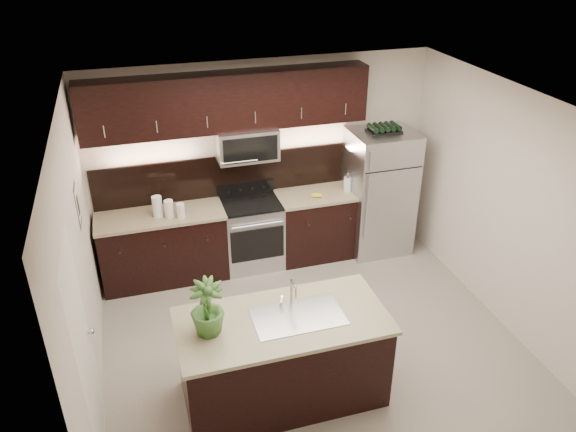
% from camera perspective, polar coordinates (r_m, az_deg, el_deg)
% --- Properties ---
extents(ground, '(4.50, 4.50, 0.00)m').
position_cam_1_polar(ground, '(6.51, 2.18, -12.24)').
color(ground, gray).
rests_on(ground, ground).
extents(room_walls, '(4.52, 4.02, 2.71)m').
position_cam_1_polar(room_walls, '(5.49, 1.52, 0.86)').
color(room_walls, beige).
rests_on(room_walls, ground).
extents(counter_run, '(3.51, 0.65, 0.94)m').
position_cam_1_polar(counter_run, '(7.48, -5.22, -2.00)').
color(counter_run, black).
rests_on(counter_run, ground).
extents(upper_fixtures, '(3.49, 0.40, 1.66)m').
position_cam_1_polar(upper_fixtures, '(6.94, -5.87, 10.63)').
color(upper_fixtures, black).
rests_on(upper_fixtures, counter_run).
extents(island, '(1.96, 0.96, 0.94)m').
position_cam_1_polar(island, '(5.55, -0.55, -14.22)').
color(island, black).
rests_on(island, ground).
extents(sink_faucet, '(0.84, 0.50, 0.28)m').
position_cam_1_polar(sink_faucet, '(5.28, 0.98, -9.96)').
color(sink_faucet, silver).
rests_on(sink_faucet, island).
extents(refrigerator, '(0.84, 0.75, 1.73)m').
position_cam_1_polar(refrigerator, '(7.82, 9.20, 2.43)').
color(refrigerator, '#B2B2B7').
rests_on(refrigerator, ground).
extents(wine_rack, '(0.43, 0.26, 0.10)m').
position_cam_1_polar(wine_rack, '(7.47, 9.74, 8.75)').
color(wine_rack, black).
rests_on(wine_rack, refrigerator).
extents(plant, '(0.34, 0.34, 0.54)m').
position_cam_1_polar(plant, '(4.99, -8.24, -9.21)').
color(plant, '#366026').
rests_on(plant, island).
extents(canisters, '(0.38, 0.23, 0.27)m').
position_cam_1_polar(canisters, '(7.02, -12.27, 0.78)').
color(canisters, silver).
rests_on(canisters, counter_run).
extents(french_press, '(0.11, 0.11, 0.32)m').
position_cam_1_polar(french_press, '(7.56, 6.07, 3.35)').
color(french_press, silver).
rests_on(french_press, counter_run).
extents(bananas, '(0.19, 0.17, 0.05)m').
position_cam_1_polar(bananas, '(7.42, 2.61, 2.16)').
color(bananas, gold).
rests_on(bananas, counter_run).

